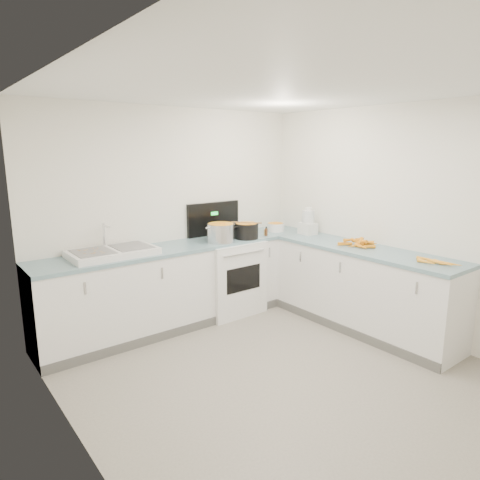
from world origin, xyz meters
TOP-DOWN VIEW (x-y plane):
  - floor at (0.00, 0.00)m, footprint 3.50×4.00m
  - ceiling at (0.00, 0.00)m, footprint 3.50×4.00m
  - wall_back at (0.00, 2.00)m, footprint 3.50×0.00m
  - wall_left at (-1.75, 0.00)m, footprint 0.00×4.00m
  - wall_right at (1.75, 0.00)m, footprint 0.00×4.00m
  - counter_back at (0.00, 1.70)m, footprint 3.50×0.62m
  - counter_right at (1.45, 0.30)m, footprint 0.62×2.20m
  - stove at (0.55, 1.69)m, footprint 0.76×0.65m
  - sink at (-0.90, 1.70)m, footprint 0.86×0.52m
  - steel_pot at (0.37, 1.56)m, footprint 0.42×0.42m
  - black_pot at (0.74, 1.54)m, footprint 0.35×0.35m
  - wooden_spoon at (0.74, 1.54)m, footprint 0.26×0.29m
  - mixing_bowl at (1.35, 1.67)m, footprint 0.24×0.24m
  - extract_bottle at (1.04, 1.51)m, footprint 0.04×0.04m
  - spice_jar at (1.05, 1.53)m, footprint 0.04×0.04m
  - food_processor at (1.53, 1.25)m, footprint 0.18×0.21m
  - carrot_pile at (1.49, 0.42)m, footprint 0.45×0.39m
  - peeled_carrots at (1.43, -0.52)m, footprint 0.18×0.43m
  - peelings at (-1.11, 1.72)m, footprint 0.20×0.28m

SIDE VIEW (x-z plane):
  - floor at x=0.00m, z-range 0.00..0.00m
  - counter_back at x=0.00m, z-range 0.00..0.94m
  - counter_right at x=1.45m, z-range 0.00..0.94m
  - stove at x=0.55m, z-range -0.21..1.15m
  - peeled_carrots at x=1.43m, z-range 0.94..0.98m
  - carrot_pile at x=1.49m, z-range 0.93..1.02m
  - sink at x=-0.90m, z-range 0.82..1.13m
  - spice_jar at x=1.05m, z-range 0.94..1.02m
  - extract_bottle at x=1.04m, z-range 0.94..1.03m
  - mixing_bowl at x=1.35m, z-range 0.94..1.05m
  - peelings at x=-1.11m, z-range 1.01..1.02m
  - black_pot at x=0.74m, z-range 0.92..1.13m
  - steel_pot at x=0.37m, z-range 0.92..1.16m
  - food_processor at x=1.53m, z-range 0.92..1.26m
  - wooden_spoon at x=0.74m, z-range 1.13..1.15m
  - wall_back at x=0.00m, z-range 0.00..2.50m
  - wall_left at x=-1.75m, z-range 0.00..2.50m
  - wall_right at x=1.75m, z-range 0.00..2.50m
  - ceiling at x=0.00m, z-range 2.50..2.50m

